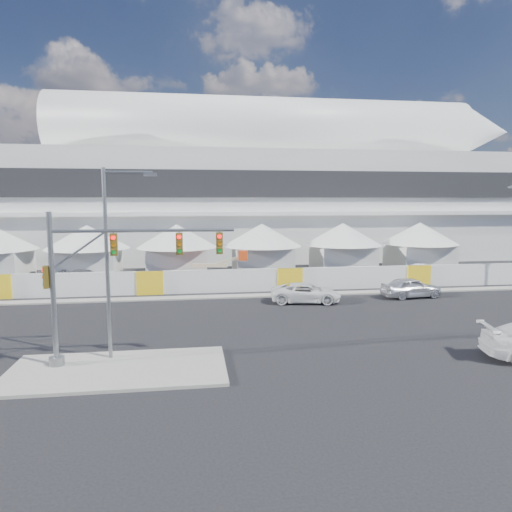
{
  "coord_description": "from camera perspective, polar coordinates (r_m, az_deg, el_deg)",
  "views": [
    {
      "loc": [
        -2.51,
        -24.13,
        7.95
      ],
      "look_at": [
        2.36,
        10.0,
        3.68
      ],
      "focal_mm": 32.0,
      "sensor_mm": 36.0,
      "label": 1
    }
  ],
  "objects": [
    {
      "name": "traffic_mast",
      "position": [
        22.74,
        -19.57,
        -2.97
      ],
      "size": [
        8.83,
        0.71,
        7.26
      ],
      "color": "slate",
      "rests_on": "median_island"
    },
    {
      "name": "tent_row",
      "position": [
        48.46,
        -4.51,
        1.35
      ],
      "size": [
        53.4,
        8.4,
        5.4
      ],
      "color": "silver",
      "rests_on": "ground"
    },
    {
      "name": "streetlight_median",
      "position": [
        23.17,
        -17.58,
        0.65
      ],
      "size": [
        2.58,
        0.26,
        9.32
      ],
      "color": "slate",
      "rests_on": "median_island"
    },
    {
      "name": "hoarding_fence",
      "position": [
        40.16,
        4.25,
        -2.92
      ],
      "size": [
        70.0,
        0.25,
        2.0
      ],
      "primitive_type": "cube",
      "color": "silver",
      "rests_on": "ground"
    },
    {
      "name": "sedan_silver",
      "position": [
        39.41,
        18.82,
        -3.73
      ],
      "size": [
        2.41,
        5.03,
        1.66
      ],
      "primitive_type": "imported",
      "rotation": [
        0.0,
        0.0,
        1.66
      ],
      "color": "silver",
      "rests_on": "ground"
    },
    {
      "name": "lot_car_b",
      "position": [
        52.23,
        25.98,
        -1.63
      ],
      "size": [
        2.43,
        4.37,
        1.41
      ],
      "primitive_type": "imported",
      "rotation": [
        0.0,
        0.0,
        1.38
      ],
      "color": "black",
      "rests_on": "ground"
    },
    {
      "name": "ground",
      "position": [
        25.53,
        -2.11,
        -11.09
      ],
      "size": [
        160.0,
        160.0,
        0.0
      ],
      "primitive_type": "plane",
      "color": "black",
      "rests_on": "ground"
    },
    {
      "name": "lot_car_a",
      "position": [
        49.66,
        20.5,
        -1.78
      ],
      "size": [
        2.16,
        4.46,
        1.41
      ],
      "primitive_type": "imported",
      "rotation": [
        0.0,
        0.0,
        1.41
      ],
      "color": "white",
      "rests_on": "ground"
    },
    {
      "name": "far_curb",
      "position": [
        43.71,
        23.11,
        -3.91
      ],
      "size": [
        80.0,
        1.2,
        0.12
      ],
      "primitive_type": "cube",
      "color": "gray",
      "rests_on": "ground"
    },
    {
      "name": "median_island",
      "position": [
        22.82,
        -16.86,
        -13.44
      ],
      "size": [
        10.0,
        5.0,
        0.15
      ],
      "primitive_type": "cube",
      "color": "gray",
      "rests_on": "ground"
    },
    {
      "name": "lot_car_c",
      "position": [
        45.78,
        -20.49,
        -2.51
      ],
      "size": [
        3.0,
        5.1,
        1.39
      ],
      "primitive_type": "imported",
      "rotation": [
        0.0,
        0.0,
        1.33
      ],
      "color": "#99999D",
      "rests_on": "ground"
    },
    {
      "name": "stadium",
      "position": [
        66.6,
        1.6,
        8.35
      ],
      "size": [
        80.0,
        24.8,
        21.98
      ],
      "color": "silver",
      "rests_on": "ground"
    },
    {
      "name": "pickup_curb",
      "position": [
        35.77,
        6.23,
        -4.59
      ],
      "size": [
        3.34,
        5.74,
        1.5
      ],
      "primitive_type": "imported",
      "rotation": [
        0.0,
        0.0,
        1.41
      ],
      "color": "silver",
      "rests_on": "ground"
    },
    {
      "name": "boom_lift",
      "position": [
        43.55,
        -6.42,
        -2.35
      ],
      "size": [
        6.46,
        2.05,
        3.2
      ],
      "rotation": [
        0.0,
        0.0,
        -0.21
      ],
      "color": "#E04315",
      "rests_on": "ground"
    }
  ]
}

